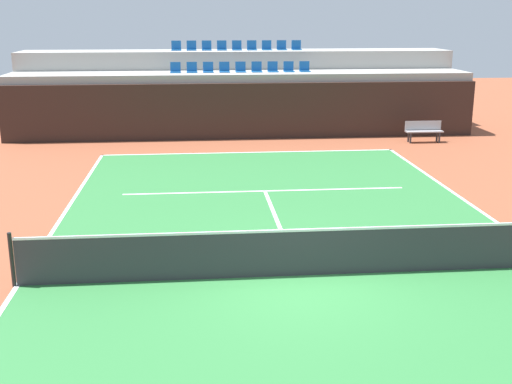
{
  "coord_description": "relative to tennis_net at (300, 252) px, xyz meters",
  "views": [
    {
      "loc": [
        -1.97,
        -11.8,
        5.0
      ],
      "look_at": [
        -0.68,
        2.0,
        1.2
      ],
      "focal_mm": 45.37,
      "sensor_mm": 36.0,
      "label": 1
    }
  ],
  "objects": [
    {
      "name": "ground_plane",
      "position": [
        0.0,
        0.0,
        -0.51
      ],
      "size": [
        80.0,
        80.0,
        0.0
      ],
      "primitive_type": "plane",
      "color": "brown"
    },
    {
      "name": "court_surface",
      "position": [
        0.0,
        0.0,
        -0.5
      ],
      "size": [
        11.0,
        24.0,
        0.01
      ],
      "primitive_type": "cube",
      "color": "#2D7238",
      "rests_on": "ground_plane"
    },
    {
      "name": "baseline_far",
      "position": [
        0.0,
        11.95,
        -0.5
      ],
      "size": [
        11.0,
        0.1,
        0.0
      ],
      "primitive_type": "cube",
      "color": "white",
      "rests_on": "court_surface"
    },
    {
      "name": "sideline_left",
      "position": [
        -5.45,
        0.0,
        -0.5
      ],
      "size": [
        0.1,
        24.0,
        0.0
      ],
      "primitive_type": "cube",
      "color": "white",
      "rests_on": "court_surface"
    },
    {
      "name": "service_line_far",
      "position": [
        0.0,
        6.4,
        -0.5
      ],
      "size": [
        8.26,
        0.1,
        0.0
      ],
      "primitive_type": "cube",
      "color": "white",
      "rests_on": "court_surface"
    },
    {
      "name": "centre_service_line",
      "position": [
        0.0,
        3.2,
        -0.5
      ],
      "size": [
        0.1,
        6.4,
        0.0
      ],
      "primitive_type": "cube",
      "color": "white",
      "rests_on": "court_surface"
    },
    {
      "name": "back_wall",
      "position": [
        0.0,
        14.84,
        0.64
      ],
      "size": [
        19.63,
        0.3,
        2.31
      ],
      "primitive_type": "cube",
      "color": "black",
      "rests_on": "ground_plane"
    },
    {
      "name": "stands_tier_lower",
      "position": [
        0.0,
        16.19,
        0.81
      ],
      "size": [
        19.63,
        2.4,
        2.63
      ],
      "primitive_type": "cube",
      "color": "#9E9E99",
      "rests_on": "ground_plane"
    },
    {
      "name": "stands_tier_upper",
      "position": [
        0.0,
        18.59,
        1.21
      ],
      "size": [
        19.63,
        2.4,
        3.43
      ],
      "primitive_type": "cube",
      "color": "#9E9E99",
      "rests_on": "ground_plane"
    },
    {
      "name": "seating_row_lower",
      "position": [
        0.0,
        16.28,
        2.25
      ],
      "size": [
        6.01,
        0.44,
        0.44
      ],
      "color": "#145193",
      "rests_on": "stands_tier_lower"
    },
    {
      "name": "seating_row_upper",
      "position": [
        0.0,
        18.68,
        3.05
      ],
      "size": [
        6.01,
        0.44,
        0.44
      ],
      "color": "#145193",
      "rests_on": "stands_tier_upper"
    },
    {
      "name": "tennis_net",
      "position": [
        0.0,
        0.0,
        0.0
      ],
      "size": [
        11.08,
        0.08,
        1.07
      ],
      "color": "black",
      "rests_on": "court_surface"
    },
    {
      "name": "player_bench",
      "position": [
        7.24,
        13.4,
        -0.0
      ],
      "size": [
        1.5,
        0.4,
        0.85
      ],
      "color": "#99999E",
      "rests_on": "ground_plane"
    }
  ]
}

